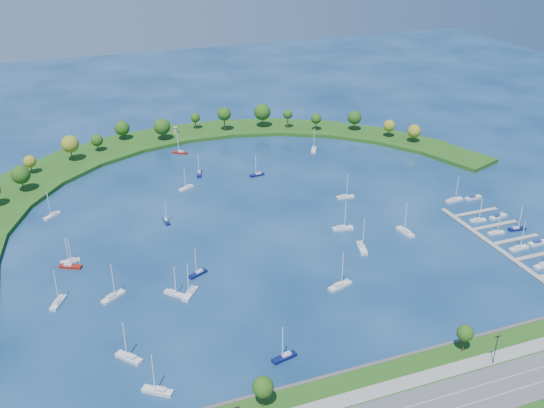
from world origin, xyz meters
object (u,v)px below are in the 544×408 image
object	(u,v)px
moored_boat_2	(362,247)
moored_boat_17	(180,152)
moored_boat_9	(70,260)
moored_boat_13	(343,228)
moored_boat_7	(158,390)
moored_boat_14	(284,356)
moored_boat_18	(257,174)
moored_boat_21	(58,302)
moored_boat_1	(198,273)
docked_boat_6	(496,232)
harbor_tower	(175,130)
moored_boat_4	(129,357)
docked_boat_4	(519,248)
moored_boat_12	(190,293)
moored_boat_16	(52,215)
moored_boat_8	(314,149)
docked_boat_7	(517,228)
moored_boat_19	(166,220)
docked_boat_8	(478,219)
moored_boat_6	(340,285)
moored_boat_20	(113,296)
dock_system	(518,249)
docked_boat_2	(544,265)
moored_boat_0	(199,173)
docked_boat_5	(538,243)
moored_boat_10	(70,266)
moored_boat_5	(174,293)
moored_boat_3	(345,196)
moored_boat_11	(406,231)
docked_boat_10	(454,199)
docked_boat_11	(473,198)
moored_boat_15	(187,187)
docked_boat_9	(498,217)

from	to	relation	value
moored_boat_2	moored_boat_17	size ratio (longest dim) A/B	1.19
moored_boat_9	moored_boat_13	xyz separation A→B (m)	(110.24, -13.25, 0.06)
moored_boat_7	moored_boat_17	size ratio (longest dim) A/B	1.09
moored_boat_9	moored_boat_14	size ratio (longest dim) A/B	0.91
moored_boat_18	moored_boat_21	world-z (taller)	moored_boat_21
moored_boat_1	docked_boat_6	distance (m)	125.48
moored_boat_13	moored_boat_14	xyz separation A→B (m)	(-53.80, -68.20, -0.03)
harbor_tower	moored_boat_4	xyz separation A→B (m)	(-57.85, -190.36, -3.03)
moored_boat_21	docked_boat_4	xyz separation A→B (m)	(174.81, -26.10, -0.02)
moored_boat_1	moored_boat_12	distance (m)	13.24
moored_boat_9	moored_boat_16	xyz separation A→B (m)	(-4.35, 42.66, 0.04)
harbor_tower	moored_boat_12	bearing A→B (deg)	-101.13
moored_boat_8	moored_boat_1	bearing A→B (deg)	-13.70
moored_boat_2	moored_boat_18	size ratio (longest dim) A/B	1.29
moored_boat_1	docked_boat_7	size ratio (longest dim) A/B	1.03
moored_boat_19	docked_boat_8	bearing A→B (deg)	68.18
moored_boat_9	moored_boat_17	bearing A→B (deg)	-125.18
moored_boat_21	moored_boat_6	bearing A→B (deg)	-76.08
moored_boat_14	moored_boat_2	bearing A→B (deg)	-149.12
moored_boat_1	moored_boat_9	distance (m)	50.97
moored_boat_7	moored_boat_20	size ratio (longest dim) A/B	0.97
dock_system	docked_boat_2	xyz separation A→B (m)	(0.21, -13.99, 0.57)
dock_system	moored_boat_13	world-z (taller)	moored_boat_13
moored_boat_0	moored_boat_18	size ratio (longest dim) A/B	1.03
moored_boat_9	moored_boat_17	size ratio (longest dim) A/B	0.89
moored_boat_16	docked_boat_5	size ratio (longest dim) A/B	1.32
moored_boat_9	moored_boat_10	size ratio (longest dim) A/B	0.87
moored_boat_4	docked_boat_5	bearing A→B (deg)	-125.52
moored_boat_5	moored_boat_9	xyz separation A→B (m)	(-32.61, 36.03, -0.02)
moored_boat_19	docked_boat_6	distance (m)	140.01
moored_boat_6	moored_boat_12	distance (m)	53.73
moored_boat_0	moored_boat_3	size ratio (longest dim) A/B	0.97
harbor_tower	moored_boat_6	distance (m)	178.80
moored_boat_3	moored_boat_13	world-z (taller)	moored_boat_13
moored_boat_11	moored_boat_19	xyz separation A→B (m)	(-91.64, 45.53, -0.11)
moored_boat_3	docked_boat_10	size ratio (longest dim) A/B	0.94
moored_boat_4	docked_boat_8	size ratio (longest dim) A/B	1.27
moored_boat_0	moored_boat_11	size ratio (longest dim) A/B	0.82
docked_boat_6	docked_boat_8	distance (m)	12.11
moored_boat_6	docked_boat_11	world-z (taller)	moored_boat_6
moored_boat_8	harbor_tower	bearing A→B (deg)	-97.92
moored_boat_4	moored_boat_6	bearing A→B (deg)	-120.49
moored_boat_12	docked_boat_8	size ratio (longest dim) A/B	1.26
moored_boat_21	docked_boat_7	size ratio (longest dim) A/B	1.17
moored_boat_3	moored_boat_4	bearing A→B (deg)	-136.51
harbor_tower	moored_boat_19	bearing A→B (deg)	-105.00
moored_boat_0	moored_boat_13	xyz separation A→B (m)	(41.96, -78.36, 0.04)
moored_boat_6	docked_boat_2	distance (m)	80.35
moored_boat_15	docked_boat_9	world-z (taller)	moored_boat_15
moored_boat_1	docked_boat_9	bearing A→B (deg)	152.96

